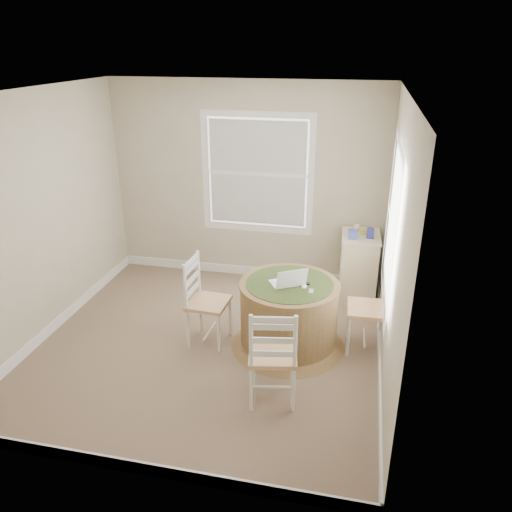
% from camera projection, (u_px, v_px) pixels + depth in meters
% --- Properties ---
extents(room, '(3.64, 3.64, 2.64)m').
position_uv_depth(room, '(225.00, 227.00, 4.98)').
color(room, '#8B7258').
rests_on(room, ground).
extents(round_table, '(1.21, 1.21, 0.74)m').
position_uv_depth(round_table, '(289.00, 312.00, 5.22)').
color(round_table, olive).
rests_on(round_table, ground).
extents(chair_left, '(0.42, 0.44, 0.95)m').
position_uv_depth(chair_left, '(209.00, 302.00, 5.26)').
color(chair_left, white).
rests_on(chair_left, ground).
extents(chair_near, '(0.49, 0.47, 0.95)m').
position_uv_depth(chair_near, '(273.00, 354.00, 4.39)').
color(chair_near, white).
rests_on(chair_near, ground).
extents(chair_right, '(0.42, 0.44, 0.95)m').
position_uv_depth(chair_right, '(367.00, 308.00, 5.14)').
color(chair_right, white).
rests_on(chair_right, ground).
extents(laptop, '(0.42, 0.41, 0.23)m').
position_uv_depth(laptop, '(288.00, 282.00, 5.05)').
color(laptop, white).
rests_on(laptop, round_table).
extents(mouse, '(0.06, 0.10, 0.03)m').
position_uv_depth(mouse, '(304.00, 286.00, 5.01)').
color(mouse, white).
rests_on(mouse, round_table).
extents(phone, '(0.05, 0.09, 0.02)m').
position_uv_depth(phone, '(311.00, 291.00, 4.92)').
color(phone, '#B7BABF').
rests_on(phone, round_table).
extents(keys, '(0.06, 0.05, 0.02)m').
position_uv_depth(keys, '(307.00, 284.00, 5.06)').
color(keys, black).
rests_on(keys, round_table).
extents(corner_chest, '(0.50, 0.65, 0.83)m').
position_uv_depth(corner_chest, '(358.00, 266.00, 6.24)').
color(corner_chest, beige).
rests_on(corner_chest, ground).
extents(tissue_box, '(0.13, 0.13, 0.10)m').
position_uv_depth(tissue_box, '(353.00, 234.00, 5.97)').
color(tissue_box, '#4E5FB3').
rests_on(tissue_box, corner_chest).
extents(box_yellow, '(0.15, 0.11, 0.06)m').
position_uv_depth(box_yellow, '(366.00, 231.00, 6.12)').
color(box_yellow, gold).
rests_on(box_yellow, corner_chest).
extents(box_blue, '(0.08, 0.08, 0.12)m').
position_uv_depth(box_blue, '(371.00, 233.00, 5.97)').
color(box_blue, '#333399').
rests_on(box_blue, corner_chest).
extents(cup_cream, '(0.07, 0.07, 0.09)m').
position_uv_depth(cup_cream, '(356.00, 228.00, 6.19)').
color(cup_cream, beige).
rests_on(cup_cream, corner_chest).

